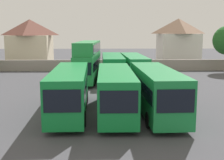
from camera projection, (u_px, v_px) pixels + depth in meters
name	position (u px, v px, depth m)	size (l,w,h in m)	color
ground	(109.00, 78.00, 41.58)	(140.00, 140.00, 0.00)	#424247
depot_boundary_wall	(108.00, 65.00, 49.23)	(56.00, 0.50, 1.80)	gray
bus_1	(70.00, 89.00, 23.60)	(2.89, 11.30, 3.48)	#137E36
bus_2	(115.00, 89.00, 23.43)	(2.70, 10.97, 3.43)	#127D36
bus_3	(156.00, 89.00, 23.37)	(2.97, 11.04, 3.52)	#197D3B
bus_4	(88.00, 59.00, 38.69)	(3.16, 11.19, 5.09)	#228740
bus_5	(113.00, 66.00, 39.52)	(2.74, 11.26, 3.31)	#127E3A
bus_6	(134.00, 66.00, 38.89)	(2.85, 11.08, 3.34)	#1A8140
house_terrace_left	(30.00, 42.00, 57.58)	(7.92, 7.73, 8.60)	beige
house_terrace_centre	(178.00, 41.00, 59.24)	(7.63, 8.13, 8.83)	silver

